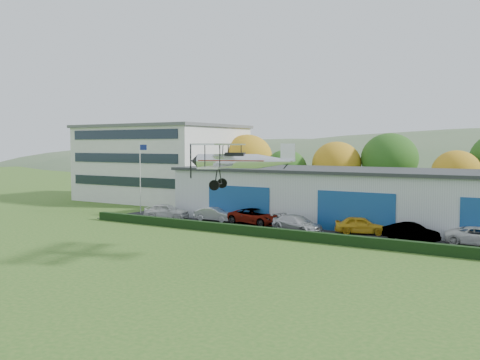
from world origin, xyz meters
The scene contains 15 objects.
ground centered at (0.00, 0.00, 0.00)m, with size 300.00×300.00×0.00m, color #2C5C1D.
apron centered at (3.00, 21.00, 0.03)m, with size 48.00×9.00×0.05m, color black.
hedge centered at (3.00, 16.20, 0.40)m, with size 46.00×0.60×0.80m, color black.
hangar centered at (5.00, 27.98, 2.66)m, with size 40.60×12.60×5.30m.
office_block centered at (-28.00, 35.00, 5.21)m, with size 20.60×15.60×10.40m.
flagpole centered at (-19.88, 22.00, 4.78)m, with size 1.05×0.10×8.00m.
tree_belt centered at (0.85, 40.62, 5.61)m, with size 75.70×13.22×10.12m.
distant_hills centered at (-4.38, 140.00, -13.05)m, with size 430.00×196.00×56.00m.
car_0 centered at (-14.50, 19.98, 0.84)m, with size 1.86×4.63×1.58m, color silver.
car_1 centered at (-9.32, 21.22, 0.74)m, with size 1.46×4.18×1.38m, color silver.
car_2 centered at (-4.71, 21.41, 0.81)m, with size 2.52×5.47×1.52m, color gray.
car_3 centered at (0.68, 19.46, 0.78)m, with size 2.06×5.06×1.47m, color silver.
car_4 centered at (5.65, 21.65, 0.80)m, with size 1.78×4.41×1.50m, color gold.
car_5 centered at (10.17, 20.46, 0.76)m, with size 1.51×4.32×1.42m, color gray.
biplane centered at (1.96, 7.64, 6.66)m, with size 7.21×8.14×3.06m.
Camera 1 is at (20.82, -21.84, 7.61)m, focal length 39.59 mm.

